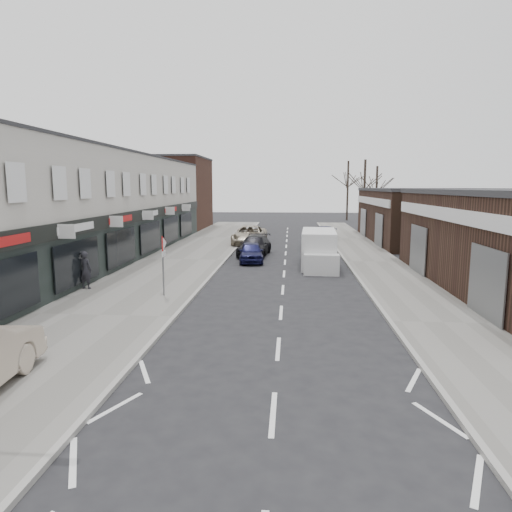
% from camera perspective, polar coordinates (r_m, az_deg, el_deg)
% --- Properties ---
extents(ground, '(160.00, 160.00, 0.00)m').
position_cam_1_polar(ground, '(8.71, 1.59, -25.20)').
color(ground, black).
rests_on(ground, ground).
extents(pavement_left, '(5.50, 64.00, 0.12)m').
position_cam_1_polar(pavement_left, '(30.45, -9.16, -0.50)').
color(pavement_left, slate).
rests_on(pavement_left, ground).
extents(pavement_right, '(3.50, 64.00, 0.12)m').
position_cam_1_polar(pavement_right, '(30.11, 14.65, -0.78)').
color(pavement_right, slate).
rests_on(pavement_right, ground).
extents(shop_terrace_left, '(8.00, 41.00, 7.10)m').
position_cam_1_polar(shop_terrace_left, '(30.12, -23.11, 5.50)').
color(shop_terrace_left, '#B9B4A9').
rests_on(shop_terrace_left, ground).
extents(brick_block_far, '(8.00, 10.00, 8.00)m').
position_cam_1_polar(brick_block_far, '(54.03, -10.59, 7.62)').
color(brick_block_far, '#48281F').
rests_on(brick_block_far, ground).
extents(right_unit_far, '(10.00, 16.00, 4.50)m').
position_cam_1_polar(right_unit_far, '(43.06, 20.82, 4.64)').
color(right_unit_far, '#3A251A').
rests_on(right_unit_far, ground).
extents(tree_far_a, '(3.60, 3.60, 8.00)m').
position_cam_1_polar(tree_far_a, '(56.11, 13.23, 3.48)').
color(tree_far_a, '#382D26').
rests_on(tree_far_a, ground).
extents(tree_far_b, '(3.60, 3.60, 7.50)m').
position_cam_1_polar(tree_far_b, '(62.43, 14.67, 3.93)').
color(tree_far_b, '#382D26').
rests_on(tree_far_b, ground).
extents(tree_far_c, '(3.60, 3.60, 8.50)m').
position_cam_1_polar(tree_far_c, '(67.89, 11.27, 4.40)').
color(tree_far_c, '#382D26').
rests_on(tree_far_c, ground).
extents(warning_sign, '(0.12, 0.80, 2.70)m').
position_cam_1_polar(warning_sign, '(20.17, -11.49, 0.94)').
color(warning_sign, slate).
rests_on(warning_sign, pavement_left).
extents(white_van, '(2.22, 5.76, 2.21)m').
position_cam_1_polar(white_van, '(28.01, 7.85, 0.77)').
color(white_van, silver).
rests_on(white_van, ground).
extents(pedestrian, '(0.72, 0.55, 1.78)m').
position_cam_1_polar(pedestrian, '(22.71, -20.56, -1.64)').
color(pedestrian, black).
rests_on(pedestrian, pavement_left).
extents(parked_car_left_a, '(1.86, 3.90, 1.29)m').
position_cam_1_polar(parked_car_left_a, '(29.62, -0.60, 0.49)').
color(parked_car_left_a, '#13143C').
rests_on(parked_car_left_a, ground).
extents(parked_car_left_b, '(2.38, 4.94, 1.39)m').
position_cam_1_polar(parked_car_left_b, '(32.39, -0.18, 1.29)').
color(parked_car_left_b, black).
rests_on(parked_car_left_b, ground).
extents(parked_car_left_c, '(2.75, 5.75, 1.58)m').
position_cam_1_polar(parked_car_left_c, '(38.51, -0.80, 2.61)').
color(parked_car_left_c, '#A59984').
rests_on(parked_car_left_c, ground).
extents(parked_car_right_a, '(1.75, 4.62, 1.50)m').
position_cam_1_polar(parked_car_right_a, '(29.65, 7.91, 0.63)').
color(parked_car_right_a, silver).
rests_on(parked_car_right_a, ground).
extents(parked_car_right_b, '(1.74, 4.28, 1.45)m').
position_cam_1_polar(parked_car_right_b, '(36.22, 7.27, 2.06)').
color(parked_car_right_b, black).
rests_on(parked_car_right_b, ground).
extents(parked_car_right_c, '(2.10, 4.47, 1.26)m').
position_cam_1_polar(parked_car_right_c, '(42.85, 8.57, 2.91)').
color(parked_car_right_c, '#151743').
rests_on(parked_car_right_c, ground).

